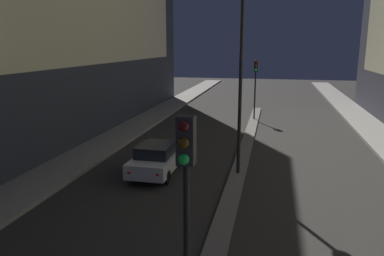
% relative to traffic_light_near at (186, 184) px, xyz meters
% --- Properties ---
extents(median_strip, '(0.73, 32.47, 0.14)m').
position_rel_traffic_light_near_xyz_m(median_strip, '(0.00, 13.45, -3.54)').
color(median_strip, '#66605B').
rests_on(median_strip, ground).
extents(traffic_light_near, '(0.32, 0.42, 4.74)m').
position_rel_traffic_light_near_xyz_m(traffic_light_near, '(0.00, 0.00, 0.00)').
color(traffic_light_near, black).
rests_on(traffic_light_near, median_strip).
extents(traffic_light_mid, '(0.32, 0.42, 4.74)m').
position_rel_traffic_light_near_xyz_m(traffic_light_mid, '(0.00, 24.16, 0.00)').
color(traffic_light_mid, black).
rests_on(traffic_light_mid, median_strip).
extents(street_lamp, '(0.56, 0.56, 8.65)m').
position_rel_traffic_light_near_xyz_m(street_lamp, '(0.00, 10.70, 2.59)').
color(street_lamp, black).
rests_on(street_lamp, median_strip).
extents(car_left_lane, '(1.83, 4.34, 1.52)m').
position_rel_traffic_light_near_xyz_m(car_left_lane, '(-3.82, 10.18, -2.84)').
color(car_left_lane, silver).
rests_on(car_left_lane, ground).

